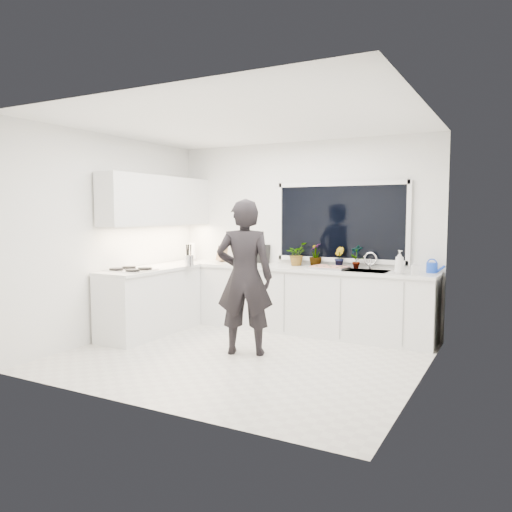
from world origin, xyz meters
The scene contains 25 objects.
floor centered at (0.00, 0.00, -0.01)m, with size 4.00×3.50×0.02m, color beige.
wall_back centered at (0.00, 1.76, 1.35)m, with size 4.00×0.02×2.70m, color white.
wall_left centered at (-2.01, 0.00, 1.35)m, with size 0.02×3.50×2.70m, color white.
wall_right centered at (2.01, 0.00, 1.35)m, with size 0.02×3.50×2.70m, color white.
ceiling centered at (0.00, 0.00, 2.71)m, with size 4.00×3.50×0.02m, color white.
window centered at (0.60, 1.73, 1.55)m, with size 1.80×0.02×1.00m, color black.
base_cabinets_back centered at (0.00, 1.45, 0.44)m, with size 3.92×0.58×0.88m, color white.
base_cabinets_left centered at (-1.67, 0.35, 0.44)m, with size 0.58×1.60×0.88m, color white.
countertop_back centered at (0.00, 1.44, 0.90)m, with size 3.94×0.62×0.04m, color silver.
countertop_left centered at (-1.67, 0.35, 0.90)m, with size 0.62×1.60×0.04m, color silver.
upper_cabinets centered at (-1.79, 0.70, 1.85)m, with size 0.34×2.10×0.70m, color white.
sink centered at (1.05, 1.45, 0.87)m, with size 0.58×0.42×0.14m, color silver.
faucet centered at (1.05, 1.65, 1.03)m, with size 0.03×0.03×0.22m, color silver.
stovetop centered at (-1.69, 0.00, 0.94)m, with size 0.56×0.48×0.03m, color black.
person centered at (-0.03, 0.11, 0.92)m, with size 0.67×0.44×1.84m, color black.
pizza_tray centered at (0.55, 1.42, 0.94)m, with size 0.50×0.37×0.03m, color silver.
pizza centered at (0.55, 1.42, 0.95)m, with size 0.46×0.33×0.01m, color red.
watering_can centered at (1.85, 1.61, 0.98)m, with size 0.14×0.14×0.13m, color blue.
paper_towel_roll centered at (-1.80, 1.55, 1.05)m, with size 0.11×0.11×0.26m, color white.
knife_block centered at (-1.27, 1.59, 1.03)m, with size 0.13×0.10×0.22m, color olive.
utensil_crock centered at (-1.33, 0.80, 1.00)m, with size 0.13×0.13×0.16m, color #B4B4B9.
picture_frame_large centered at (-0.60, 1.69, 1.06)m, with size 0.22×0.02×0.28m, color black.
picture_frame_small centered at (-0.86, 1.69, 1.07)m, with size 0.25×0.02×0.30m, color black.
herb_plants centered at (0.24, 1.61, 1.08)m, with size 1.12×0.31×0.33m.
soap_bottles centered at (1.55, 1.30, 1.05)m, with size 0.32×0.16×0.30m.
Camera 1 is at (2.85, -4.97, 1.68)m, focal length 35.00 mm.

